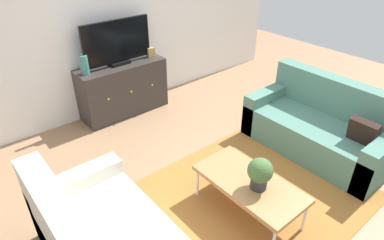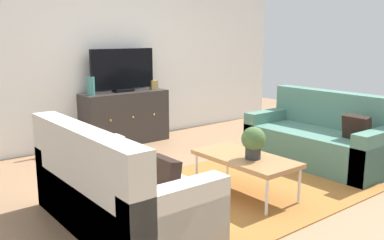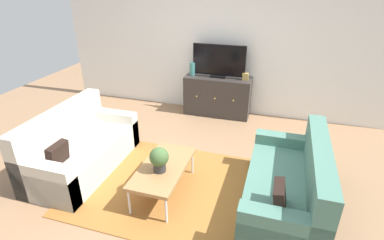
{
  "view_description": "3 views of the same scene",
  "coord_description": "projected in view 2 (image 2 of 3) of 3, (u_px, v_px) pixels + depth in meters",
  "views": [
    {
      "loc": [
        -1.98,
        -1.72,
        2.47
      ],
      "look_at": [
        0.0,
        0.67,
        0.6
      ],
      "focal_mm": 30.84,
      "sensor_mm": 36.0,
      "label": 1
    },
    {
      "loc": [
        -2.94,
        -3.04,
        1.56
      ],
      "look_at": [
        0.0,
        0.67,
        0.6
      ],
      "focal_mm": 39.3,
      "sensor_mm": 36.0,
      "label": 2
    },
    {
      "loc": [
        1.16,
        -3.06,
        2.5
      ],
      "look_at": [
        0.0,
        0.67,
        0.6
      ],
      "focal_mm": 27.91,
      "sensor_mm": 36.0,
      "label": 3
    }
  ],
  "objects": [
    {
      "name": "area_rug",
      "position": [
        241.0,
        189.0,
        4.32
      ],
      "size": [
        2.5,
        1.9,
        0.01
      ],
      "primitive_type": "cube",
      "color": "#9E662D",
      "rests_on": "ground_plane"
    },
    {
      "name": "flat_screen_tv",
      "position": [
        123.0,
        70.0,
        5.99
      ],
      "size": [
        0.99,
        0.16,
        0.61
      ],
      "color": "black",
      "rests_on": "tv_console"
    },
    {
      "name": "potted_plant",
      "position": [
        253.0,
        141.0,
        3.99
      ],
      "size": [
        0.23,
        0.23,
        0.31
      ],
      "color": "#2D2D2D",
      "rests_on": "coffee_table"
    },
    {
      "name": "wall_back",
      "position": [
        112.0,
        49.0,
        6.12
      ],
      "size": [
        6.4,
        0.12,
        2.7
      ],
      "primitive_type": "cube",
      "color": "white",
      "rests_on": "ground_plane"
    },
    {
      "name": "tv_console",
      "position": [
        125.0,
        117.0,
        6.12
      ],
      "size": [
        1.26,
        0.47,
        0.75
      ],
      "color": "#332D2B",
      "rests_on": "ground_plane"
    },
    {
      "name": "couch_left_side",
      "position": [
        113.0,
        194.0,
        3.42
      ],
      "size": [
        0.84,
        1.71,
        0.87
      ],
      "color": "beige",
      "rests_on": "ground_plane"
    },
    {
      "name": "mantel_clock",
      "position": [
        154.0,
        85.0,
        6.34
      ],
      "size": [
        0.11,
        0.07,
        0.13
      ],
      "primitive_type": "cube",
      "color": "tan",
      "rests_on": "tv_console"
    },
    {
      "name": "ground_plane",
      "position": [
        231.0,
        185.0,
        4.43
      ],
      "size": [
        10.0,
        10.0,
        0.0
      ],
      "primitive_type": "plane",
      "color": "#997251"
    },
    {
      "name": "couch_right_side",
      "position": [
        322.0,
        140.0,
        5.17
      ],
      "size": [
        0.84,
        1.71,
        0.87
      ],
      "color": "#4C7A6B",
      "rests_on": "ground_plane"
    },
    {
      "name": "glass_vase",
      "position": [
        91.0,
        86.0,
        5.7
      ],
      "size": [
        0.11,
        0.11,
        0.25
      ],
      "primitive_type": "cylinder",
      "color": "teal",
      "rests_on": "tv_console"
    },
    {
      "name": "coffee_table",
      "position": [
        245.0,
        159.0,
        4.11
      ],
      "size": [
        0.53,
        1.05,
        0.39
      ],
      "color": "#A37547",
      "rests_on": "ground_plane"
    }
  ]
}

